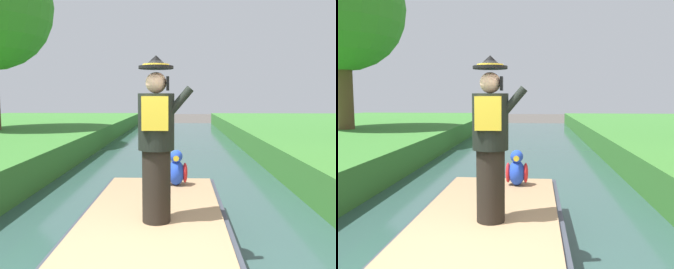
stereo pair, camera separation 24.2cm
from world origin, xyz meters
TOP-DOWN VIEW (x-y plane):
  - boat at (0.00, 1.23)m, footprint 1.83×4.21m
  - person_pirate at (0.06, 1.03)m, footprint 0.61×0.42m
  - parrot_plush at (0.27, 2.68)m, footprint 0.36×0.35m

SIDE VIEW (x-z plane):
  - boat at x=0.00m, z-range 0.10..0.71m
  - parrot_plush at x=0.27m, z-range 0.67..1.24m
  - person_pirate at x=0.06m, z-range 0.71..2.56m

